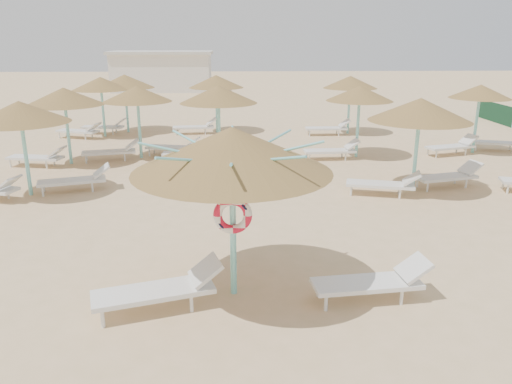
{
  "coord_description": "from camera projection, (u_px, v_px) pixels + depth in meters",
  "views": [
    {
      "loc": [
        0.18,
        -8.2,
        4.35
      ],
      "look_at": [
        0.57,
        1.59,
        1.3
      ],
      "focal_mm": 35.0,
      "sensor_mm": 36.0,
      "label": 1
    }
  ],
  "objects": [
    {
      "name": "palapa_field",
      "position": [
        243.0,
        95.0,
        18.4
      ],
      "size": [
        19.65,
        12.79,
        2.72
      ],
      "color": "#7FDDDC",
      "rests_on": "ground"
    },
    {
      "name": "lounger_main_a",
      "position": [
        162.0,
        289.0,
        8.25
      ],
      "size": [
        2.22,
        1.23,
        0.77
      ],
      "rotation": [
        0.0,
        0.0,
        0.3
      ],
      "color": "white",
      "rests_on": "ground"
    },
    {
      "name": "lounger_main_b",
      "position": [
        374.0,
        281.0,
        8.55
      ],
      "size": [
        2.06,
        0.82,
        0.73
      ],
      "rotation": [
        0.0,
        0.0,
        0.11
      ],
      "color": "white",
      "rests_on": "ground"
    },
    {
      "name": "ground",
      "position": [
        229.0,
        286.0,
        9.11
      ],
      "size": [
        120.0,
        120.0,
        0.0
      ],
      "primitive_type": "plane",
      "color": "#DEB487",
      "rests_on": "ground"
    },
    {
      "name": "main_palapa",
      "position": [
        232.0,
        150.0,
        8.1
      ],
      "size": [
        3.32,
        3.32,
        2.98
      ],
      "color": "#7FDDDC",
      "rests_on": "ground"
    },
    {
      "name": "service_hut",
      "position": [
        162.0,
        71.0,
        41.8
      ],
      "size": [
        8.4,
        4.4,
        3.25
      ],
      "color": "silver",
      "rests_on": "ground"
    }
  ]
}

